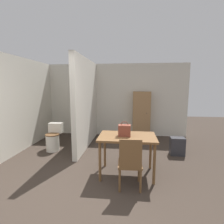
{
  "coord_description": "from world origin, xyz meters",
  "views": [
    {
      "loc": [
        0.74,
        -2.35,
        1.74
      ],
      "look_at": [
        0.27,
        1.98,
        1.09
      ],
      "focal_mm": 28.0,
      "sensor_mm": 36.0,
      "label": 1
    }
  ],
  "objects_px": {
    "dining_table": "(127,141)",
    "wooden_chair": "(130,162)",
    "handbag": "(124,130)",
    "wooden_cabinet": "(141,115)",
    "space_heater": "(177,146)",
    "toilet": "(53,139)"
  },
  "relations": [
    {
      "from": "wooden_cabinet",
      "to": "space_heater",
      "type": "xyz_separation_m",
      "value": [
        0.83,
        -1.49,
        -0.55
      ]
    },
    {
      "from": "space_heater",
      "to": "wooden_chair",
      "type": "bearing_deg",
      "value": -125.98
    },
    {
      "from": "dining_table",
      "to": "wooden_cabinet",
      "type": "relative_size",
      "value": 0.7
    },
    {
      "from": "dining_table",
      "to": "space_heater",
      "type": "distance_m",
      "value": 1.75
    },
    {
      "from": "toilet",
      "to": "space_heater",
      "type": "height_order",
      "value": "toilet"
    },
    {
      "from": "wooden_chair",
      "to": "space_heater",
      "type": "relative_size",
      "value": 2.01
    },
    {
      "from": "wooden_cabinet",
      "to": "space_heater",
      "type": "bearing_deg",
      "value": -60.89
    },
    {
      "from": "dining_table",
      "to": "wooden_cabinet",
      "type": "distance_m",
      "value": 2.66
    },
    {
      "from": "wooden_chair",
      "to": "dining_table",
      "type": "bearing_deg",
      "value": 94.61
    },
    {
      "from": "handbag",
      "to": "toilet",
      "type": "bearing_deg",
      "value": 149.75
    },
    {
      "from": "toilet",
      "to": "dining_table",
      "type": "bearing_deg",
      "value": -29.27
    },
    {
      "from": "handbag",
      "to": "wooden_cabinet",
      "type": "height_order",
      "value": "wooden_cabinet"
    },
    {
      "from": "dining_table",
      "to": "wooden_cabinet",
      "type": "height_order",
      "value": "wooden_cabinet"
    },
    {
      "from": "handbag",
      "to": "wooden_chair",
      "type": "bearing_deg",
      "value": -76.45
    },
    {
      "from": "dining_table",
      "to": "wooden_chair",
      "type": "xyz_separation_m",
      "value": [
        0.06,
        -0.5,
        -0.21
      ]
    },
    {
      "from": "toilet",
      "to": "handbag",
      "type": "relative_size",
      "value": 2.5
    },
    {
      "from": "wooden_chair",
      "to": "wooden_cabinet",
      "type": "height_order",
      "value": "wooden_cabinet"
    },
    {
      "from": "wooden_cabinet",
      "to": "space_heater",
      "type": "height_order",
      "value": "wooden_cabinet"
    },
    {
      "from": "toilet",
      "to": "space_heater",
      "type": "xyz_separation_m",
      "value": [
        3.28,
        -0.0,
        -0.09
      ]
    },
    {
      "from": "dining_table",
      "to": "handbag",
      "type": "bearing_deg",
      "value": -165.79
    },
    {
      "from": "dining_table",
      "to": "wooden_chair",
      "type": "height_order",
      "value": "wooden_chair"
    },
    {
      "from": "wooden_chair",
      "to": "toilet",
      "type": "bearing_deg",
      "value": 139.61
    }
  ]
}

